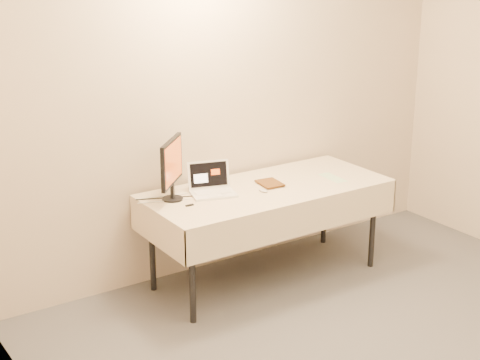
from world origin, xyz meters
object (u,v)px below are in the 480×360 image
table (267,195)px  laptop (211,186)px  book (261,173)px  monitor (172,165)px

table → laptop: size_ratio=4.97×
laptop → book: laptop is taller
laptop → table: bearing=-0.8°
monitor → book: 0.72m
book → laptop: bearing=174.8°
table → book: bearing=120.3°
laptop → monitor: 0.37m
laptop → book: bearing=4.2°
monitor → book: size_ratio=2.10×
book → monitor: bearing=178.2°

